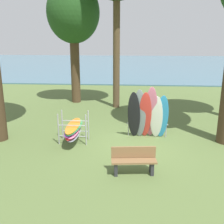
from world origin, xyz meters
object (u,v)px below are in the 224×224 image
leaning_board_pile (148,115)px  tree_mid_behind (73,14)px  park_bench (134,160)px  board_storage_rack (73,129)px

leaning_board_pile → tree_mid_behind: bearing=124.7°
leaning_board_pile → park_bench: bearing=-100.5°
leaning_board_pile → board_storage_rack: (-3.01, -0.62, -0.47)m
leaning_board_pile → board_storage_rack: bearing=-168.4°
board_storage_rack → park_bench: 3.47m
tree_mid_behind → park_bench: (3.74, -9.31, -4.97)m
tree_mid_behind → leaning_board_pile: bearing=-55.3°
board_storage_rack → park_bench: (2.44, -2.46, -0.10)m
board_storage_rack → park_bench: size_ratio=1.48×
tree_mid_behind → board_storage_rack: tree_mid_behind is taller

